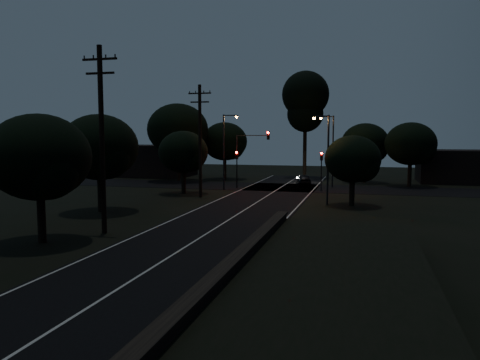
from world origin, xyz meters
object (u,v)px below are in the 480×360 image
Objects in this scene: utility_pole_far at (200,139)px; streetlight_c at (326,153)px; car at (304,179)px; signal_left at (237,163)px; signal_right at (321,164)px; streetlight_b at (331,146)px; streetlight_a at (225,146)px; tall_pine at (305,101)px; signal_mast at (252,149)px; utility_pole_mid at (102,137)px.

utility_pole_far is 1.40× the size of streetlight_c.
signal_left is at bearing 28.76° from car.
streetlight_b is at bearing 80.00° from signal_right.
streetlight_a is 2.26× the size of car.
streetlight_a is (-6.31, -17.00, -5.84)m from tall_pine.
utility_pole_far is at bearing -133.30° from streetlight_b.
signal_mast is at bearing 39.77° from streetlight_a.
tall_pine is 1.82× the size of streetlight_a.
utility_pole_far is (0.00, 17.00, -0.25)m from utility_pole_mid.
utility_pole_far is 1.31× the size of streetlight_b.
tall_pine is 17.75m from signal_left.
utility_pole_mid is 32.44m from car.
signal_left is at bearing 80.06° from utility_pole_far.
signal_mast is 0.78× the size of streetlight_a.
signal_mast is (3.09, 24.99, -1.40)m from utility_pole_mid.
car is at bearing -83.39° from tall_pine.
tall_pine is (7.00, 40.00, 4.74)m from utility_pole_mid.
utility_pole_mid is 27.30m from signal_right.
streetlight_b is (0.71, 4.01, 1.80)m from signal_right.
utility_pole_mid is 19.15m from streetlight_c.
streetlight_c is (0.52, -14.00, -0.29)m from streetlight_b.
utility_pole_mid is 31.15m from streetlight_b.
utility_pole_mid reaches higher than signal_right.
signal_mast is (3.09, 7.99, -1.15)m from utility_pole_far.
streetlight_c is 2.12× the size of car.
car is at bearing 75.46° from utility_pole_mid.
signal_right is at bearing 97.02° from streetlight_c.
streetlight_b reaches higher than signal_right.
signal_left is (1.40, 7.99, -2.65)m from utility_pole_far.
utility_pole_far is 2.56× the size of signal_right.
utility_pole_mid is at bearing -97.04° from signal_mast.
streetlight_a is at bearing -109.59° from signal_left.
signal_left is at bearing 70.41° from streetlight_a.
tall_pine is at bearing 69.54° from signal_left.
signal_mast reaches higher than signal_left.
streetlight_c is at bearing -9.60° from utility_pole_far.
tall_pine is at bearing 80.07° from utility_pole_mid.
utility_pole_far is at bearing -99.94° from signal_left.
utility_pole_mid is 17.00m from utility_pole_far.
tall_pine reaches higher than streetlight_a.
streetlight_b reaches higher than streetlight_c.
tall_pine reaches higher than utility_pole_mid.
signal_right is at bearing 11.34° from streetlight_a.
utility_pole_far is 16.51m from streetlight_b.
car is (1.04, -9.00, -9.87)m from tall_pine.
streetlight_b is 14.01m from streetlight_c.
signal_right is 6.90m from car.
car is at bearing 47.43° from streetlight_a.
signal_mast is 13.28m from streetlight_c.
utility_pole_mid reaches higher than streetlight_b.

